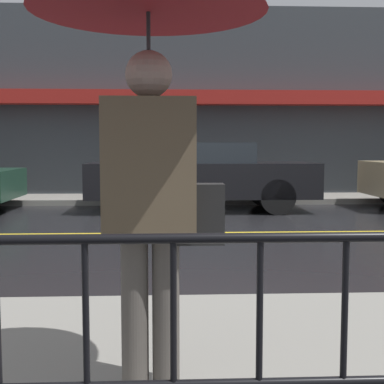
# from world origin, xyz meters

# --- Properties ---
(ground_plane) EXTENTS (80.00, 80.00, 0.00)m
(ground_plane) POSITION_xyz_m (0.00, 0.00, 0.00)
(ground_plane) COLOR black
(sidewalk_near) EXTENTS (28.00, 2.86, 0.13)m
(sidewalk_near) POSITION_xyz_m (0.00, -5.39, 0.06)
(sidewalk_near) COLOR gray
(sidewalk_near) RESTS_ON ground_plane
(sidewalk_far) EXTENTS (28.00, 1.68, 0.13)m
(sidewalk_far) POSITION_xyz_m (0.00, 4.80, 0.06)
(sidewalk_far) COLOR gray
(sidewalk_far) RESTS_ON ground_plane
(lane_marking) EXTENTS (25.20, 0.12, 0.01)m
(lane_marking) POSITION_xyz_m (0.00, 0.00, 0.00)
(lane_marking) COLOR gold
(lane_marking) RESTS_ON ground_plane
(building_storefront) EXTENTS (28.00, 0.85, 4.97)m
(building_storefront) POSITION_xyz_m (0.00, 5.76, 2.49)
(building_storefront) COLOR #383D42
(building_storefront) RESTS_ON ground_plane
(pedestrian) EXTENTS (1.14, 1.14, 2.15)m
(pedestrian) POSITION_xyz_m (-0.85, -5.74, 1.87)
(pedestrian) COLOR #4C4742
(pedestrian) RESTS_ON sidewalk_near
(car_black) EXTENTS (4.76, 1.72, 1.44)m
(car_black) POSITION_xyz_m (-0.07, 2.92, 0.76)
(car_black) COLOR black
(car_black) RESTS_ON ground_plane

